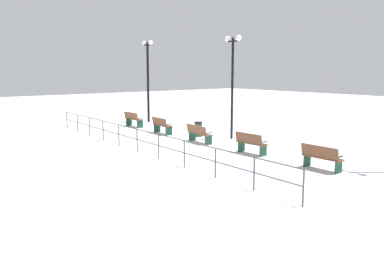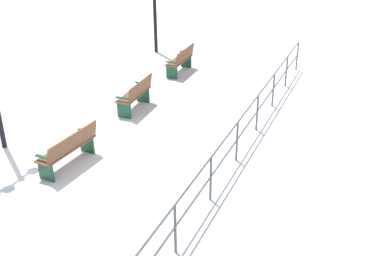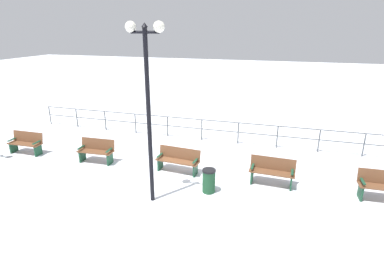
{
  "view_description": "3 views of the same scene",
  "coord_description": "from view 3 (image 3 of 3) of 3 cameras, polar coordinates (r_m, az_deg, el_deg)",
  "views": [
    {
      "loc": [
        -11.38,
        -13.96,
        3.42
      ],
      "look_at": [
        -2.06,
        -1.92,
        1.12
      ],
      "focal_mm": 35.72,
      "sensor_mm": 36.0,
      "label": 1
    },
    {
      "loc": [
        -6.22,
        7.38,
        5.55
      ],
      "look_at": [
        -2.68,
        -1.04,
        0.96
      ],
      "focal_mm": 44.32,
      "sensor_mm": 36.0,
      "label": 2
    },
    {
      "loc": [
        9.16,
        3.27,
        4.95
      ],
      "look_at": [
        -2.45,
        -0.15,
        0.9
      ],
      "focal_mm": 28.23,
      "sensor_mm": 36.0,
      "label": 3
    }
  ],
  "objects": [
    {
      "name": "ground_plane",
      "position": [
        10.91,
        -2.91,
        -8.52
      ],
      "size": [
        80.0,
        80.0,
        0.0
      ],
      "primitive_type": "plane",
      "color": "white",
      "rests_on": "ground"
    },
    {
      "name": "bench_nearest",
      "position": [
        14.13,
        -28.85,
        -2.42
      ],
      "size": [
        0.51,
        1.43,
        0.88
      ],
      "rotation": [
        0.0,
        0.0,
        0.01
      ],
      "color": "brown",
      "rests_on": "ground"
    },
    {
      "name": "bench_second",
      "position": [
        12.15,
        -17.61,
        -4.07
      ],
      "size": [
        0.56,
        1.4,
        0.9
      ],
      "rotation": [
        0.0,
        0.0,
        0.05
      ],
      "color": "brown",
      "rests_on": "ground"
    },
    {
      "name": "bench_third",
      "position": [
        10.85,
        -2.62,
        -5.97
      ],
      "size": [
        0.61,
        1.61,
        0.86
      ],
      "rotation": [
        0.0,
        0.0,
        -0.08
      ],
      "color": "brown",
      "rests_on": "ground"
    },
    {
      "name": "bench_fourth",
      "position": [
        10.32,
        14.88,
        -7.87
      ],
      "size": [
        0.57,
        1.48,
        0.9
      ],
      "rotation": [
        0.0,
        0.0,
        -0.05
      ],
      "color": "brown",
      "rests_on": "ground"
    },
    {
      "name": "lamppost_middle",
      "position": [
        8.17,
        -8.46,
        8.43
      ],
      "size": [
        0.29,
        1.07,
        5.11
      ],
      "color": "black",
      "rests_on": "ground"
    },
    {
      "name": "waterfront_railing",
      "position": [
        13.77,
        1.86,
        0.36
      ],
      "size": [
        0.05,
        16.78,
        1.0
      ],
      "color": "#4C5156",
      "rests_on": "ground"
    },
    {
      "name": "trash_bin",
      "position": [
        9.61,
        3.21,
        -9.9
      ],
      "size": [
        0.42,
        0.42,
        0.77
      ],
      "color": "#1E4C2D",
      "rests_on": "ground"
    }
  ]
}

